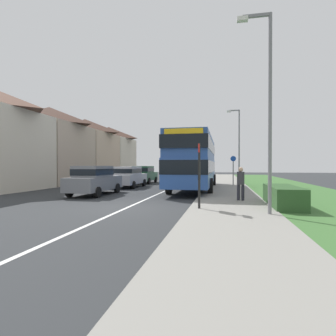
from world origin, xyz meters
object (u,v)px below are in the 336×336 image
bus_stop_sign (199,171)px  pedestrian_at_stop (241,182)px  parked_car_silver (128,176)px  cycle_route_sign (233,169)px  double_decker_bus (194,160)px  street_lamp_mid (238,141)px  parked_car_dark_green (144,174)px  parked_car_grey (94,179)px  street_lamp_near (267,99)px

bus_stop_sign → pedestrian_at_stop: bearing=58.5°
parked_car_silver → cycle_route_sign: bearing=15.1°
double_decker_bus → parked_car_silver: bearing=166.9°
parked_car_silver → bus_stop_sign: size_ratio=1.73×
parked_car_silver → street_lamp_mid: 10.30m
double_decker_bus → parked_car_dark_green: size_ratio=2.66×
parked_car_silver → double_decker_bus: bearing=-13.1°
bus_stop_sign → street_lamp_mid: size_ratio=0.39×
parked_car_grey → bus_stop_sign: 8.03m
parked_car_grey → street_lamp_near: bearing=-30.8°
bus_stop_sign → parked_car_dark_green: bearing=113.7°
double_decker_bus → parked_car_silver: 5.70m
double_decker_bus → street_lamp_near: 10.48m
parked_car_grey → pedestrian_at_stop: 8.47m
parked_car_silver → street_lamp_near: 14.43m
street_lamp_mid → street_lamp_near: bearing=-89.6°
pedestrian_at_stop → bus_stop_sign: (-1.70, -2.77, 0.56)m
double_decker_bus → bus_stop_sign: bearing=-83.1°
bus_stop_sign → street_lamp_mid: street_lamp_mid is taller
double_decker_bus → street_lamp_mid: bearing=60.6°
pedestrian_at_stop → parked_car_grey: bearing=167.7°
bus_stop_sign → street_lamp_near: size_ratio=0.38×
parked_car_dark_green → bus_stop_sign: 16.74m
double_decker_bus → bus_stop_sign: size_ratio=4.35×
cycle_route_sign → bus_stop_sign: bearing=-97.8°
parked_car_silver → street_lamp_near: size_ratio=0.66×
parked_car_silver → street_lamp_near: bearing=-51.3°
parked_car_dark_green → cycle_route_sign: (8.44, -2.82, 0.50)m
bus_stop_sign → cycle_route_sign: size_ratio=1.03×
street_lamp_near → parked_car_silver: bearing=128.7°
bus_stop_sign → street_lamp_mid: (2.20, 14.86, 2.37)m
double_decker_bus → pedestrian_at_stop: (2.79, -6.24, -1.17)m
double_decker_bus → street_lamp_mid: 6.95m
double_decker_bus → street_lamp_mid: street_lamp_mid is taller
cycle_route_sign → street_lamp_mid: 3.47m
bus_stop_sign → parked_car_grey: bearing=145.2°
double_decker_bus → pedestrian_at_stop: bearing=-65.9°
double_decker_bus → street_lamp_near: size_ratio=1.65×
pedestrian_at_stop → bus_stop_sign: size_ratio=0.64×
bus_stop_sign → double_decker_bus: bearing=96.9°
street_lamp_near → street_lamp_mid: street_lamp_near is taller
parked_car_silver → cycle_route_sign: (8.23, 2.22, 0.51)m
cycle_route_sign → street_lamp_near: bearing=-87.4°
parked_car_dark_green → street_lamp_near: street_lamp_near is taller
double_decker_bus → cycle_route_sign: 4.53m
double_decker_bus → parked_car_dark_green: bearing=131.8°
parked_car_dark_green → bus_stop_sign: bearing=-66.3°
double_decker_bus → street_lamp_mid: (3.30, 5.85, 1.77)m
street_lamp_near → pedestrian_at_stop: bearing=99.9°
parked_car_dark_green → street_lamp_near: 18.67m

